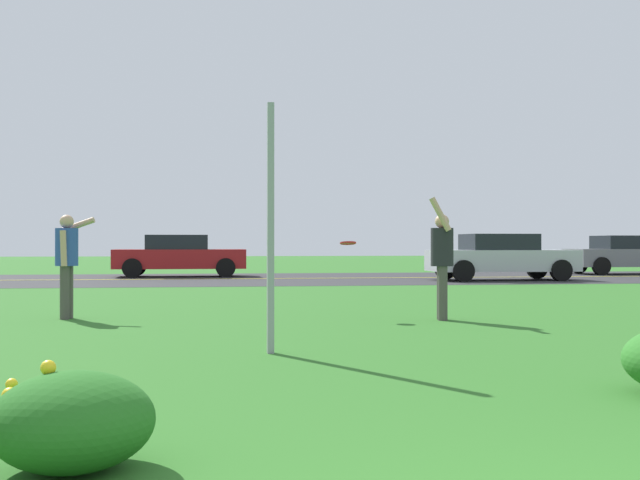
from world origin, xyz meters
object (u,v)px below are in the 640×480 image
at_px(sign_post_near_path, 271,228).
at_px(car_silver_center_right, 501,257).
at_px(person_catcher_dark_shirt, 442,256).
at_px(car_gray_rightmost, 628,254).
at_px(frisbee_red, 348,243).
at_px(person_thrower_blue_shirt, 67,257).
at_px(car_red_center_left, 179,255).

height_order(sign_post_near_path, car_silver_center_right, sign_post_near_path).
relative_size(sign_post_near_path, person_catcher_dark_shirt, 1.42).
xyz_separation_m(person_catcher_dark_shirt, car_gray_rightmost, (12.32, 16.51, -0.21)).
distance_m(sign_post_near_path, frisbee_red, 4.08).
bearing_deg(person_thrower_blue_shirt, car_silver_center_right, 45.04).
xyz_separation_m(person_thrower_blue_shirt, car_gray_rightmost, (17.92, 15.52, -0.21)).
distance_m(person_thrower_blue_shirt, car_gray_rightmost, 23.71).
bearing_deg(person_catcher_dark_shirt, car_gray_rightmost, 53.27).
distance_m(car_red_center_left, car_gray_rightmost, 16.71).
xyz_separation_m(frisbee_red, car_gray_rightmost, (13.66, 15.97, -0.41)).
bearing_deg(car_gray_rightmost, person_thrower_blue_shirt, -139.11).
height_order(sign_post_near_path, person_catcher_dark_shirt, sign_post_near_path).
xyz_separation_m(sign_post_near_path, frisbee_red, (1.51, 3.78, -0.16)).
xyz_separation_m(sign_post_near_path, person_catcher_dark_shirt, (2.85, 3.24, -0.35)).
height_order(person_thrower_blue_shirt, frisbee_red, person_thrower_blue_shirt).
distance_m(person_thrower_blue_shirt, person_catcher_dark_shirt, 5.69).
relative_size(sign_post_near_path, car_silver_center_right, 0.58).
xyz_separation_m(person_thrower_blue_shirt, car_silver_center_right, (11.28, 11.30, -0.21)).
relative_size(sign_post_near_path, frisbee_red, 10.34).
xyz_separation_m(person_catcher_dark_shirt, car_silver_center_right, (5.68, 12.29, -0.21)).
distance_m(sign_post_near_path, car_red_center_left, 19.82).
distance_m(person_thrower_blue_shirt, car_silver_center_right, 15.97).
distance_m(person_catcher_dark_shirt, frisbee_red, 1.45).
relative_size(person_thrower_blue_shirt, car_red_center_left, 0.35).
height_order(sign_post_near_path, car_red_center_left, sign_post_near_path).
xyz_separation_m(person_thrower_blue_shirt, person_catcher_dark_shirt, (5.60, -0.99, 0.01)).
relative_size(person_thrower_blue_shirt, frisbee_red, 6.27).
bearing_deg(car_silver_center_right, car_gray_rightmost, 32.47).
bearing_deg(car_gray_rightmost, person_catcher_dark_shirt, -126.73).
relative_size(person_thrower_blue_shirt, car_gray_rightmost, 0.35).
xyz_separation_m(person_catcher_dark_shirt, frisbee_red, (-1.33, 0.54, 0.20)).
bearing_deg(sign_post_near_path, car_red_center_left, 94.45).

